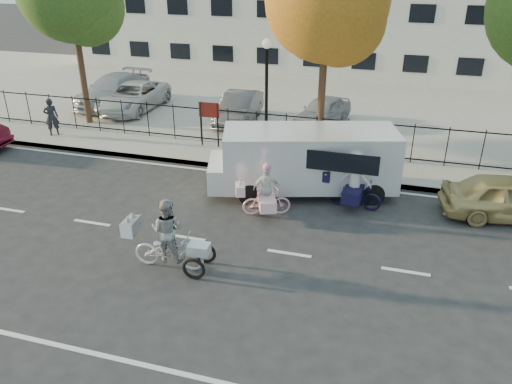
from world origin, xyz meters
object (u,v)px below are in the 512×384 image
(lot_car_b, at_px, (133,97))
(lamppost, at_px, (267,77))
(gold_sedan, at_px, (511,198))
(bull_bike, at_px, (354,187))
(zebra_trike, at_px, (168,242))
(pedestrian, at_px, (51,117))
(lot_car_a, at_px, (113,90))
(white_van, at_px, (306,158))
(lot_car_d, at_px, (323,111))
(unicorn_bike, at_px, (266,196))
(lot_car_c, at_px, (239,108))

(lot_car_b, bearing_deg, lamppost, -26.31)
(gold_sedan, bearing_deg, bull_bike, 88.45)
(zebra_trike, height_order, bull_bike, zebra_trike)
(lamppost, relative_size, pedestrian, 2.69)
(zebra_trike, distance_m, lot_car_a, 15.72)
(white_van, bearing_deg, lot_car_a, 130.88)
(bull_bike, distance_m, lot_car_d, 8.01)
(pedestrian, bearing_deg, lamppost, 143.76)
(unicorn_bike, bearing_deg, gold_sedan, -96.42)
(lot_car_d, bearing_deg, unicorn_bike, -73.91)
(lot_car_a, bearing_deg, zebra_trike, -49.74)
(pedestrian, bearing_deg, zebra_trike, 99.82)
(bull_bike, height_order, lot_car_a, bull_bike)
(bull_bike, xyz_separation_m, lot_car_a, (-13.22, 8.12, 0.17))
(bull_bike, relative_size, lot_car_b, 0.41)
(white_van, relative_size, gold_sedan, 1.65)
(gold_sedan, bearing_deg, white_van, 79.86)
(lamppost, bearing_deg, gold_sedan, -19.75)
(lamppost, relative_size, unicorn_bike, 2.54)
(lamppost, distance_m, lot_car_a, 10.69)
(gold_sedan, xyz_separation_m, lot_car_d, (-6.81, 7.09, 0.10))
(gold_sedan, relative_size, lot_car_d, 1.07)
(pedestrian, bearing_deg, bull_bike, 127.18)
(bull_bike, distance_m, lot_car_c, 9.23)
(bull_bike, bearing_deg, lot_car_a, 64.00)
(lot_car_c, bearing_deg, unicorn_bike, -69.58)
(lamppost, bearing_deg, lot_car_d, 69.27)
(lot_car_a, bearing_deg, lot_car_c, -4.17)
(unicorn_bike, bearing_deg, bull_bike, -84.57)
(pedestrian, xyz_separation_m, lot_car_b, (1.45, 4.43, -0.14))
(unicorn_bike, distance_m, bull_bike, 2.78)
(lamppost, bearing_deg, pedestrian, -176.24)
(zebra_trike, bearing_deg, lot_car_b, 28.65)
(zebra_trike, bearing_deg, pedestrian, 46.27)
(gold_sedan, height_order, lot_car_b, lot_car_b)
(bull_bike, distance_m, pedestrian, 13.46)
(zebra_trike, relative_size, pedestrian, 1.39)
(lot_car_c, bearing_deg, white_van, -57.99)
(lot_car_a, xyz_separation_m, lot_car_c, (7.21, -1.12, -0.06))
(gold_sedan, relative_size, lot_car_a, 0.78)
(gold_sedan, relative_size, lot_car_b, 0.82)
(zebra_trike, bearing_deg, lamppost, -5.46)
(bull_bike, distance_m, gold_sedan, 4.60)
(white_van, xyz_separation_m, gold_sedan, (6.22, -0.12, -0.52))
(gold_sedan, bearing_deg, lamppost, 61.24)
(lot_car_b, height_order, lot_car_c, lot_car_c)
(white_van, distance_m, lot_car_b, 12.06)
(lot_car_c, xyz_separation_m, lot_car_d, (3.76, 0.69, -0.05))
(bull_bike, xyz_separation_m, white_van, (-1.66, 0.72, 0.48))
(gold_sedan, distance_m, lot_car_a, 19.31)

